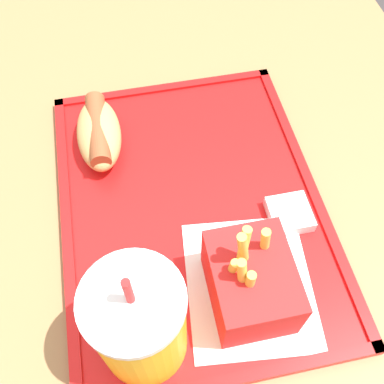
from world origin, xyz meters
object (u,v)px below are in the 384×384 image
(soda_cup, at_px, (139,324))
(sauce_cup_mayo, at_px, (290,214))
(fries_carton, at_px, (250,282))
(hot_dog_far, at_px, (99,133))

(soda_cup, height_order, sauce_cup_mayo, soda_cup)
(fries_carton, xyz_separation_m, sauce_cup_mayo, (0.08, -0.07, -0.03))
(soda_cup, bearing_deg, fries_carton, -76.02)
(hot_dog_far, height_order, sauce_cup_mayo, hot_dog_far)
(fries_carton, bearing_deg, hot_dog_far, 29.18)
(hot_dog_far, bearing_deg, fries_carton, -150.82)
(sauce_cup_mayo, bearing_deg, soda_cup, 120.53)
(soda_cup, relative_size, hot_dog_far, 1.40)
(hot_dog_far, distance_m, fries_carton, 0.27)
(hot_dog_far, height_order, fries_carton, fries_carton)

